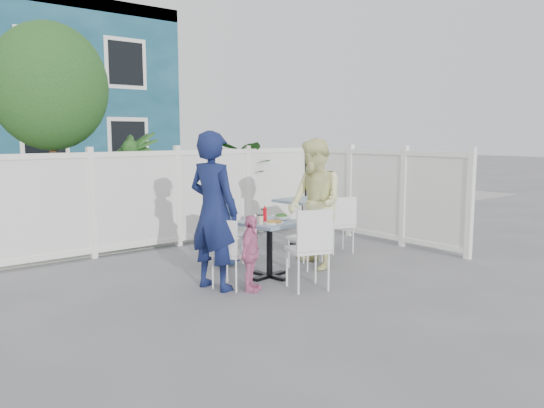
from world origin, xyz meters
TOP-DOWN VIEW (x-y plane):
  - ground at (0.00, 0.00)m, footprint 80.00×80.00m
  - near_sidewalk at (0.00, 3.80)m, footprint 24.00×2.60m
  - street at (0.00, 7.50)m, footprint 24.00×5.00m
  - far_sidewalk at (0.00, 10.60)m, footprint 24.00×1.60m
  - fence_back at (0.10, 2.40)m, footprint 5.86×0.08m
  - fence_right at (3.00, 0.60)m, footprint 0.08×3.66m
  - tree at (-1.60, 3.30)m, footprint 1.80×1.62m
  - potted_shrub_a at (-0.40, 3.10)m, footprint 1.29×1.29m
  - potted_shrub_b at (1.68, 3.00)m, footprint 2.03×2.07m
  - main_table at (0.04, -0.12)m, footprint 0.79×0.79m
  - spare_table at (1.63, 0.96)m, footprint 0.83×0.83m
  - chair_left at (-0.68, -0.20)m, footprint 0.50×0.51m
  - chair_right at (0.83, -0.03)m, footprint 0.43×0.45m
  - chair_back at (0.00, 0.70)m, footprint 0.55×0.54m
  - chair_near at (0.04, -0.89)m, footprint 0.57×0.56m
  - chair_spare at (1.80, 0.28)m, footprint 0.51×0.50m
  - man at (-0.80, -0.08)m, footprint 0.62×0.79m
  - woman at (0.85, -0.11)m, footprint 0.91×1.04m
  - boy at (-0.04, 0.75)m, footprint 0.55×0.42m
  - toddler at (-0.52, -0.45)m, footprint 0.57×0.50m
  - plate_main at (-0.01, -0.26)m, footprint 0.25×0.25m
  - plate_side at (-0.13, -0.00)m, footprint 0.24×0.24m
  - salad_bowl at (0.24, -0.12)m, footprint 0.23×0.23m
  - coffee_cup_a at (-0.18, -0.20)m, footprint 0.07×0.07m
  - coffee_cup_b at (0.11, 0.08)m, footprint 0.08×0.08m
  - ketchup_bottle at (-0.00, -0.07)m, footprint 0.05×0.05m
  - salt_shaker at (-0.03, 0.10)m, footprint 0.03×0.03m
  - pepper_shaker at (0.01, 0.13)m, footprint 0.03×0.03m

SIDE VIEW (x-z plane):
  - ground at x=0.00m, z-range 0.00..0.00m
  - street at x=0.00m, z-range 0.00..0.01m
  - near_sidewalk at x=0.00m, z-range 0.00..0.01m
  - far_sidewalk at x=0.00m, z-range 0.00..0.01m
  - toddler at x=-0.52m, z-range 0.00..0.92m
  - boy at x=-0.04m, z-range 0.00..0.99m
  - chair_left at x=-0.68m, z-range 0.07..0.93m
  - chair_right at x=0.83m, z-range 0.07..0.96m
  - chair_spare at x=1.80m, z-range 0.07..0.97m
  - chair_back at x=0.00m, z-range 0.08..1.03m
  - main_table at x=0.04m, z-range 0.20..0.95m
  - chair_near at x=0.04m, z-range 0.08..1.08m
  - spare_table at x=1.63m, z-range 0.22..1.03m
  - plate_main at x=-0.01m, z-range 0.74..0.76m
  - plate_side at x=-0.13m, z-range 0.74..0.76m
  - salad_bowl at x=0.24m, z-range 0.74..0.80m
  - salt_shaker at x=-0.03m, z-range 0.74..0.82m
  - pepper_shaker at x=0.01m, z-range 0.74..0.82m
  - fence_right at x=3.00m, z-range -0.02..1.58m
  - fence_back at x=0.10m, z-range -0.02..1.58m
  - coffee_cup_a at x=-0.18m, z-range 0.74..0.85m
  - coffee_cup_b at x=0.11m, z-range 0.74..0.87m
  - ketchup_bottle at x=0.00m, z-range 0.74..0.91m
  - potted_shrub_b at x=1.68m, z-range 0.00..1.74m
  - woman at x=0.85m, z-range 0.00..1.81m
  - potted_shrub_a at x=-0.40m, z-range 0.00..1.90m
  - man at x=-0.80m, z-range 0.00..1.91m
  - tree at x=-1.60m, z-range 0.80..4.39m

